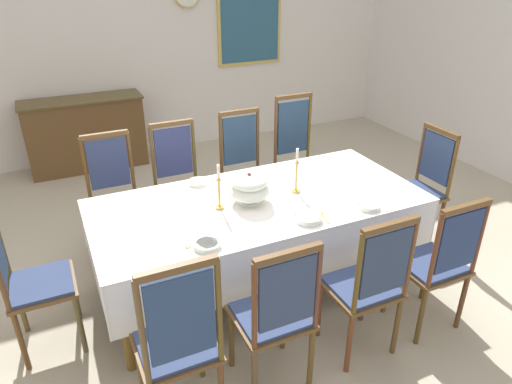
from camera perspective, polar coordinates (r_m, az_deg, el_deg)
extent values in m
cube|color=#B1A991|center=(4.12, -0.84, -9.69)|extent=(7.15, 6.36, 0.04)
cube|color=silver|center=(6.44, -13.47, 18.93)|extent=(7.15, 0.08, 3.26)
cylinder|color=brown|center=(3.14, -15.73, -15.35)|extent=(0.07, 0.07, 0.74)
cylinder|color=brown|center=(4.00, 18.48, -5.67)|extent=(0.07, 0.07, 0.74)
cylinder|color=brown|center=(3.89, -18.33, -6.61)|extent=(0.07, 0.07, 0.74)
cylinder|color=brown|center=(4.62, 10.80, -0.16)|extent=(0.07, 0.07, 0.74)
cube|color=brown|center=(3.58, 0.37, -2.00)|extent=(2.38, 1.02, 0.08)
cube|color=brown|center=(3.55, 0.37, -1.22)|extent=(2.50, 1.14, 0.03)
cube|color=white|center=(3.54, 0.37, -0.98)|extent=(2.52, 1.16, 0.00)
cube|color=white|center=(3.22, 4.76, -8.54)|extent=(2.52, 0.00, 0.41)
cube|color=white|center=(4.11, -3.05, -0.18)|extent=(2.52, 0.00, 0.41)
cube|color=white|center=(3.39, -19.34, -8.19)|extent=(0.00, 1.16, 0.41)
cube|color=white|center=(4.27, 15.72, -0.12)|extent=(0.00, 1.16, 0.41)
cylinder|color=brown|center=(3.04, -14.03, -20.27)|extent=(0.04, 0.04, 0.47)
cylinder|color=brown|center=(3.09, -6.80, -18.51)|extent=(0.04, 0.04, 0.47)
cube|color=brown|center=(2.76, -9.74, -18.34)|extent=(0.44, 0.42, 0.03)
cube|color=navy|center=(2.74, -9.78, -17.98)|extent=(0.40, 0.38, 0.02)
cylinder|color=brown|center=(2.37, -13.77, -16.70)|extent=(0.03, 0.03, 0.65)
cylinder|color=brown|center=(2.43, -4.54, -14.43)|extent=(0.03, 0.03, 0.65)
cube|color=navy|center=(2.37, -9.12, -15.01)|extent=(0.34, 0.02, 0.50)
cube|color=brown|center=(2.19, -9.67, -9.26)|extent=(0.40, 0.04, 0.04)
cylinder|color=brown|center=(4.22, -13.24, -5.27)|extent=(0.04, 0.04, 0.47)
cylinder|color=brown|center=(4.19, -18.32, -6.31)|extent=(0.04, 0.04, 0.47)
cylinder|color=brown|center=(4.53, -14.27, -3.06)|extent=(0.04, 0.04, 0.47)
cylinder|color=#533922|center=(4.50, -18.99, -4.00)|extent=(0.04, 0.04, 0.47)
cube|color=brown|center=(4.24, -16.63, -1.74)|extent=(0.44, 0.42, 0.03)
cube|color=navy|center=(4.23, -16.67, -1.45)|extent=(0.40, 0.38, 0.02)
cylinder|color=brown|center=(4.30, -15.05, 3.45)|extent=(0.03, 0.03, 0.59)
cylinder|color=brown|center=(4.27, -20.16, 2.49)|extent=(0.03, 0.03, 0.59)
cube|color=navy|center=(4.27, -17.65, 3.34)|extent=(0.34, 0.02, 0.45)
cube|color=brown|center=(4.18, -18.15, 6.66)|extent=(0.40, 0.04, 0.04)
cylinder|color=brown|center=(3.14, -3.07, -17.48)|extent=(0.04, 0.04, 0.47)
cylinder|color=brown|center=(3.26, 3.37, -15.51)|extent=(0.04, 0.04, 0.47)
cylinder|color=brown|center=(2.91, -0.17, -21.98)|extent=(0.04, 0.04, 0.47)
cylinder|color=brown|center=(3.04, 6.75, -19.57)|extent=(0.04, 0.04, 0.47)
cube|color=brown|center=(2.91, 1.80, -15.12)|extent=(0.44, 0.42, 0.03)
cube|color=navy|center=(2.89, 1.81, -14.75)|extent=(0.40, 0.38, 0.02)
cylinder|color=brown|center=(2.52, -0.20, -13.99)|extent=(0.03, 0.03, 0.56)
cylinder|color=brown|center=(2.67, 7.58, -11.57)|extent=(0.03, 0.03, 0.56)
cube|color=navy|center=(2.57, 3.84, -12.29)|extent=(0.34, 0.02, 0.43)
cube|color=brown|center=(2.42, 4.02, -7.61)|extent=(0.40, 0.04, 0.04)
cylinder|color=brown|center=(4.35, -5.72, -3.65)|extent=(0.04, 0.04, 0.47)
cylinder|color=brown|center=(4.26, -10.54, -4.70)|extent=(0.04, 0.04, 0.47)
cylinder|color=brown|center=(4.65, -7.23, -1.61)|extent=(0.04, 0.04, 0.47)
cylinder|color=brown|center=(4.56, -11.75, -2.54)|extent=(0.04, 0.04, 0.47)
cube|color=brown|center=(4.33, -9.04, -0.23)|extent=(0.44, 0.42, 0.03)
cube|color=navy|center=(4.32, -9.06, 0.06)|extent=(0.40, 0.38, 0.02)
cylinder|color=brown|center=(4.42, -7.62, 4.92)|extent=(0.03, 0.03, 0.61)
cylinder|color=brown|center=(4.33, -12.53, 4.04)|extent=(0.03, 0.03, 0.61)
cube|color=navy|center=(4.36, -10.08, 4.86)|extent=(0.34, 0.02, 0.46)
cube|color=brown|center=(4.27, -10.38, 8.26)|extent=(0.40, 0.04, 0.04)
cylinder|color=brown|center=(3.37, 7.74, -14.03)|extent=(0.04, 0.04, 0.47)
cylinder|color=brown|center=(3.55, 13.06, -12.11)|extent=(0.04, 0.04, 0.47)
cylinder|color=brown|center=(3.16, 11.36, -17.77)|extent=(0.04, 0.04, 0.47)
cylinder|color=brown|center=(3.35, 16.86, -15.43)|extent=(0.04, 0.04, 0.47)
cube|color=brown|center=(3.19, 12.70, -11.42)|extent=(0.44, 0.42, 0.03)
cube|color=navy|center=(3.18, 12.75, -11.07)|extent=(0.40, 0.38, 0.02)
cylinder|color=brown|center=(2.80, 12.39, -9.92)|extent=(0.03, 0.03, 0.57)
cylinder|color=brown|center=(3.02, 18.41, -7.76)|extent=(0.03, 0.03, 0.57)
cube|color=navy|center=(2.89, 15.59, -8.35)|extent=(0.34, 0.02, 0.43)
cube|color=brown|center=(2.76, 16.23, -3.99)|extent=(0.40, 0.04, 0.04)
cylinder|color=brown|center=(4.57, 2.11, -1.90)|extent=(0.04, 0.04, 0.47)
cylinder|color=brown|center=(4.43, -2.28, -2.89)|extent=(0.04, 0.04, 0.47)
cylinder|color=brown|center=(4.86, 0.19, -0.06)|extent=(0.04, 0.04, 0.47)
cylinder|color=brown|center=(4.73, -3.98, -0.94)|extent=(0.04, 0.04, 0.47)
cube|color=brown|center=(4.53, -1.01, 1.36)|extent=(0.44, 0.42, 0.03)
cube|color=navy|center=(4.52, -1.02, 1.64)|extent=(0.40, 0.38, 0.02)
cylinder|color=#533A20|center=(4.64, 0.20, 6.37)|extent=(0.03, 0.03, 0.63)
cylinder|color=brown|center=(4.50, -4.32, 5.62)|extent=(0.03, 0.03, 0.63)
cube|color=navy|center=(4.55, -2.03, 6.37)|extent=(0.34, 0.02, 0.48)
cube|color=brown|center=(4.46, -2.09, 9.78)|extent=(0.40, 0.04, 0.04)
cylinder|color=brown|center=(3.67, 15.72, -11.10)|extent=(0.04, 0.04, 0.47)
cylinder|color=#554218|center=(3.89, 20.10, -9.37)|extent=(0.04, 0.04, 0.47)
cylinder|color=brown|center=(3.47, 19.56, -14.21)|extent=(0.04, 0.04, 0.47)
cylinder|color=brown|center=(3.71, 23.94, -12.14)|extent=(0.04, 0.04, 0.47)
cube|color=brown|center=(3.54, 20.47, -8.47)|extent=(0.44, 0.42, 0.03)
cube|color=navy|center=(3.52, 20.53, -8.14)|extent=(0.40, 0.38, 0.02)
cylinder|color=brown|center=(3.15, 21.09, -6.88)|extent=(0.03, 0.03, 0.55)
cylinder|color=brown|center=(3.42, 25.76, -5.09)|extent=(0.03, 0.03, 0.55)
cube|color=navy|center=(3.27, 23.61, -5.54)|extent=(0.34, 0.02, 0.42)
cube|color=brown|center=(3.15, 24.42, -1.71)|extent=(0.40, 0.04, 0.04)
cylinder|color=brown|center=(4.84, 8.35, -0.47)|extent=(0.04, 0.04, 0.47)
cylinder|color=brown|center=(4.66, 4.41, -1.38)|extent=(0.04, 0.04, 0.47)
cylinder|color=brown|center=(5.11, 6.19, 1.19)|extent=(0.04, 0.04, 0.47)
cylinder|color=brown|center=(4.94, 2.39, 0.40)|extent=(0.04, 0.04, 0.47)
cube|color=brown|center=(4.78, 5.46, 2.63)|extent=(0.44, 0.42, 0.03)
cube|color=navy|center=(4.77, 5.48, 2.90)|extent=(0.40, 0.38, 0.02)
cylinder|color=brown|center=(4.89, 6.53, 7.79)|extent=(0.03, 0.03, 0.71)
cylinder|color=brown|center=(4.71, 2.42, 7.19)|extent=(0.03, 0.03, 0.71)
cube|color=navy|center=(4.78, 4.53, 7.90)|extent=(0.34, 0.02, 0.54)
cube|color=brown|center=(4.69, 4.67, 11.61)|extent=(0.40, 0.04, 0.04)
cylinder|color=brown|center=(3.73, -21.38, -11.32)|extent=(0.04, 0.04, 0.47)
cylinder|color=brown|center=(3.43, -20.74, -14.99)|extent=(0.04, 0.04, 0.47)
cylinder|color=brown|center=(3.76, -26.91, -12.31)|extent=(0.04, 0.04, 0.47)
cylinder|color=#55391B|center=(3.46, -26.84, -16.05)|extent=(0.04, 0.04, 0.47)
cube|color=brown|center=(3.44, -24.74, -10.41)|extent=(0.42, 0.44, 0.03)
cube|color=navy|center=(3.43, -24.82, -10.08)|extent=(0.38, 0.40, 0.02)
cylinder|color=brown|center=(4.40, 18.34, -4.61)|extent=(0.04, 0.04, 0.47)
cylinder|color=brown|center=(4.64, 15.26, -2.46)|extent=(0.04, 0.04, 0.47)
cylinder|color=brown|center=(4.63, 21.65, -3.53)|extent=(0.04, 0.04, 0.47)
cylinder|color=brown|center=(4.86, 18.55, -1.54)|extent=(0.04, 0.04, 0.47)
cube|color=brown|center=(4.52, 18.90, -0.26)|extent=(0.42, 0.44, 0.03)
cube|color=navy|center=(4.51, 18.94, 0.02)|extent=(0.38, 0.40, 0.02)
cylinder|color=brown|center=(4.41, 22.96, 2.64)|extent=(0.03, 0.03, 0.57)
cylinder|color=brown|center=(4.65, 19.56, 4.46)|extent=(0.03, 0.03, 0.57)
cube|color=navy|center=(4.52, 21.28, 3.90)|extent=(0.02, 0.34, 0.43)
cube|color=brown|center=(4.43, 21.82, 6.96)|extent=(0.04, 0.40, 0.04)
cylinder|color=white|center=(3.51, -0.83, -1.06)|extent=(0.17, 0.17, 0.02)
ellipsoid|color=white|center=(3.47, -0.84, 0.09)|extent=(0.31, 0.31, 0.14)
ellipsoid|color=white|center=(3.44, -0.84, 1.27)|extent=(0.28, 0.28, 0.11)
sphere|color=brown|center=(3.41, -0.85, 2.16)|extent=(0.03, 0.03, 0.03)
cylinder|color=gold|center=(3.43, -4.47, -1.87)|extent=(0.07, 0.07, 0.02)
cylinder|color=gold|center=(3.38, -4.54, -0.14)|extent=(0.02, 0.02, 0.22)
cone|color=gold|center=(3.33, -4.61, 1.62)|extent=(0.04, 0.04, 0.02)
cylinder|color=silver|center=(3.30, -4.65, 2.56)|extent=(0.02, 0.02, 0.10)
cylinder|color=gold|center=(3.67, 4.89, 0.14)|extent=(0.07, 0.07, 0.02)
cylinder|color=gold|center=(3.62, 4.97, 1.90)|extent=(0.02, 0.02, 0.23)
cone|color=gold|center=(3.57, 5.04, 3.69)|extent=(0.04, 0.04, 0.02)
cylinder|color=silver|center=(3.55, 5.08, 4.58)|extent=(0.02, 0.02, 0.10)
cylinder|color=white|center=(2.99, -6.03, -6.44)|extent=(0.18, 0.18, 0.03)
cylinder|color=white|center=(2.99, -6.04, -6.37)|extent=(0.15, 0.15, 0.02)
torus|color=brown|center=(2.98, -6.04, -6.23)|extent=(0.17, 0.17, 0.01)
cylinder|color=white|center=(3.28, 6.39, -3.20)|extent=(0.19, 0.19, 0.04)
cylinder|color=white|center=(3.27, 6.40, -3.12)|extent=(0.16, 0.16, 0.03)
torus|color=brown|center=(3.27, 6.41, -2.96)|extent=(0.19, 0.19, 0.01)
cylinder|color=white|center=(3.51, 13.61, -1.72)|extent=(0.16, 0.16, 0.03)
cylinder|color=white|center=(3.51, 13.62, -1.65)|extent=(0.13, 0.13, 0.02)
torus|color=brown|center=(3.51, 13.64, -1.53)|extent=(0.16, 0.16, 0.01)
cylinder|color=white|center=(3.81, -7.21, 1.22)|extent=(0.15, 0.15, 0.04)
cylinder|color=white|center=(3.81, -7.21, 1.29)|extent=(0.12, 0.12, 0.03)
torus|color=brown|center=(3.80, -7.22, 1.42)|extent=(0.14, 0.14, 0.01)
cube|color=gold|center=(2.94, -8.11, -7.51)|extent=(0.03, 0.14, 0.00)
ellipsoid|color=gold|center=(3.01, -8.34, -6.61)|extent=(0.03, 0.05, 0.01)
cube|color=gold|center=(3.32, 8.44, -3.25)|extent=(0.04, 0.14, 0.00)
ellipsoid|color=gold|center=(3.38, 7.96, -2.53)|extent=(0.03, 0.05, 0.01)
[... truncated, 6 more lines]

